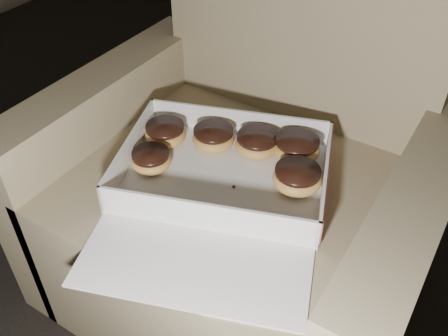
% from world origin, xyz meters
% --- Properties ---
extents(armchair, '(0.84, 0.71, 0.88)m').
position_xyz_m(armchair, '(-0.03, 0.75, 0.28)').
color(armchair, '#847054').
rests_on(armchair, floor).
extents(bakery_box, '(0.56, 0.60, 0.07)m').
position_xyz_m(bakery_box, '(-0.02, 0.63, 0.41)').
color(bakery_box, white).
rests_on(bakery_box, armchair).
extents(donut_a, '(0.09, 0.09, 0.05)m').
position_xyz_m(donut_a, '(-0.21, 0.70, 0.43)').
color(donut_a, '#E19C4E').
rests_on(donut_a, bakery_box).
extents(donut_b, '(0.10, 0.10, 0.05)m').
position_xyz_m(donut_b, '(0.11, 0.72, 0.43)').
color(donut_b, '#E19C4E').
rests_on(donut_b, bakery_box).
extents(donut_c, '(0.10, 0.10, 0.05)m').
position_xyz_m(donut_c, '(-0.11, 0.75, 0.43)').
color(donut_c, '#E19C4E').
rests_on(donut_c, bakery_box).
extents(donut_d, '(0.09, 0.09, 0.04)m').
position_xyz_m(donut_d, '(-0.18, 0.61, 0.43)').
color(donut_d, '#E19C4E').
rests_on(donut_d, bakery_box).
extents(donut_e, '(0.10, 0.10, 0.05)m').
position_xyz_m(donut_e, '(0.07, 0.81, 0.43)').
color(donut_e, '#E19C4E').
rests_on(donut_e, bakery_box).
extents(donut_f, '(0.10, 0.10, 0.05)m').
position_xyz_m(donut_f, '(-0.01, 0.78, 0.43)').
color(donut_f, '#E19C4E').
rests_on(donut_f, bakery_box).
extents(crumb_a, '(0.01, 0.01, 0.00)m').
position_xyz_m(crumb_a, '(0.14, 0.62, 0.40)').
color(crumb_a, black).
rests_on(crumb_a, bakery_box).
extents(crumb_b, '(0.01, 0.01, 0.00)m').
position_xyz_m(crumb_b, '(-0.03, 0.55, 0.40)').
color(crumb_b, black).
rests_on(crumb_b, bakery_box).
extents(crumb_c, '(0.01, 0.01, 0.00)m').
position_xyz_m(crumb_c, '(0.13, 0.60, 0.40)').
color(crumb_c, black).
rests_on(crumb_c, bakery_box).
extents(crumb_d, '(0.01, 0.01, 0.00)m').
position_xyz_m(crumb_d, '(0.10, 0.70, 0.40)').
color(crumb_d, black).
rests_on(crumb_d, bakery_box).
extents(crumb_e, '(0.01, 0.01, 0.00)m').
position_xyz_m(crumb_e, '(0.00, 0.65, 0.40)').
color(crumb_e, black).
rests_on(crumb_e, bakery_box).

